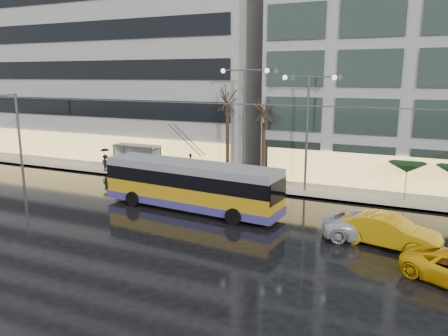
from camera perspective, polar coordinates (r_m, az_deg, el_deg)
The scene contains 17 objects.
ground at distance 26.93m, azimuth -10.16°, elevation -6.93°, with size 140.00×140.00×0.00m, color black.
sidewalk at distance 38.07m, azimuth 4.36°, elevation -1.05°, with size 80.00×10.00×0.15m, color gray.
kerb at distance 33.60m, azimuth 1.45°, elevation -2.79°, with size 80.00×0.10×0.15m, color slate.
building_left at distance 50.35m, azimuth -13.56°, elevation 14.53°, with size 34.00×14.00×22.00m, color #AEACA6.
trolleybus at distance 28.52m, azimuth -4.35°, elevation -2.47°, with size 12.44×5.25×5.69m.
catenary at distance 32.18m, azimuth -0.93°, elevation 4.15°, with size 42.24×5.12×7.00m.
bus_shelter at distance 39.64m, azimuth -11.55°, elevation 2.04°, with size 4.20×1.60×2.51m.
street_lamp_near at distance 34.21m, azimuth 2.65°, elevation 7.53°, with size 3.96×0.36×9.03m.
street_lamp_far at distance 32.72m, azimuth 10.86°, elevation 6.64°, with size 3.96×0.36×8.53m.
tree_a at distance 34.91m, azimuth 0.48°, elevation 9.43°, with size 3.20×3.20×8.40m.
tree_b at distance 34.03m, azimuth 5.28°, elevation 8.16°, with size 3.20×3.20×7.70m.
parasol_a at distance 32.48m, azimuth 22.79°, elevation 0.04°, with size 2.50×2.50×2.65m.
taxi_b at distance 24.15m, azimuth 20.70°, elevation -7.71°, with size 1.75×5.01×1.65m, color #E2A50B.
sedan_silver at distance 24.94m, azimuth 18.72°, elevation -7.17°, with size 2.42×5.25×1.46m, color silver.
pedestrian_a at distance 36.91m, azimuth -8.76°, elevation 0.89°, with size 1.22×1.23×2.19m.
pedestrian_b at distance 38.26m, azimuth -4.39°, elevation 0.58°, with size 1.16×1.10×1.89m.
pedestrian_c at distance 40.84m, azimuth -15.24°, elevation 1.17°, with size 1.06×0.96×2.11m.
Camera 1 is at (14.65, -20.87, 8.65)m, focal length 35.00 mm.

